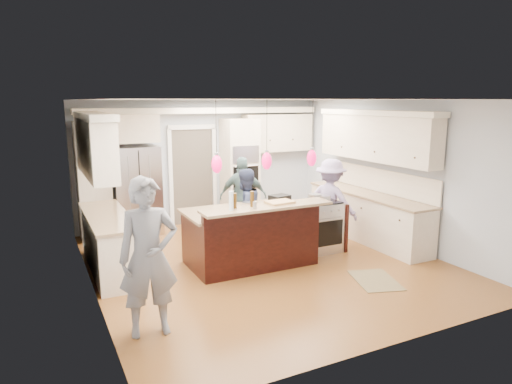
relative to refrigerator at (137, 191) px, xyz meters
The scene contains 23 objects.
ground_plane 3.19m from the refrigerator, 59.58° to the right, with size 6.00×6.00×0.00m, color #985E29.
room_shell 3.20m from the refrigerator, 59.58° to the right, with size 5.54×6.04×2.72m.
refrigerator is the anchor object (origin of this frame).
oven_column 2.31m from the refrigerator, ahead, with size 0.72×0.69×2.30m.
back_upper_cabinets 1.12m from the refrigerator, ahead, with size 5.30×0.61×2.54m.
right_counter_run 4.63m from the refrigerator, 30.36° to the right, with size 0.64×3.10×2.51m.
left_cabinets 2.05m from the refrigerator, 115.94° to the right, with size 0.64×2.30×2.51m.
kitchen_island 2.91m from the refrigerator, 63.08° to the right, with size 2.10×1.46×1.12m.
island_range 3.71m from the refrigerator, 42.59° to the right, with size 0.82×0.71×0.92m.
pendant_lights 3.53m from the refrigerator, 67.57° to the right, with size 1.75×0.15×1.03m.
person_bar_end 4.22m from the refrigerator, 100.23° to the right, with size 0.68×0.45×1.86m, color slate.
person_far_left 2.39m from the refrigerator, 48.73° to the right, with size 0.72×0.56×1.48m, color navy.
person_far_right 2.15m from the refrigerator, 28.89° to the right, with size 0.94×0.39×1.60m, color #486464.
person_range_side 3.86m from the refrigerator, 35.36° to the right, with size 1.05×0.60×1.62m, color #9E8CBC.
floor_rug 4.98m from the refrigerator, 56.86° to the right, with size 0.59×0.87×0.01m, color olive.
water_bottle 3.30m from the refrigerator, 77.86° to the right, with size 0.07×0.07×0.29m, color silver.
beer_bottle_a 3.22m from the refrigerator, 75.70° to the right, with size 0.06×0.06×0.23m, color #40290B.
beer_bottle_b 3.26m from the refrigerator, 77.20° to the right, with size 0.06×0.06×0.24m, color #40290B.
beer_bottle_c 3.32m from the refrigerator, 71.13° to the right, with size 0.06×0.06×0.23m, color #40290B.
drink_can 3.45m from the refrigerator, 72.48° to the right, with size 0.06×0.06×0.11m, color #B7B7BC.
cutting_board 3.48m from the refrigerator, 63.34° to the right, with size 0.41×0.29×0.03m, color tan.
pot_large 3.62m from the refrigerator, 43.54° to the right, with size 0.23×0.23×0.13m, color #B7B7BC.
pot_small 3.78m from the refrigerator, 42.97° to the right, with size 0.23×0.23×0.11m, color #B7B7BC.
Camera 1 is at (-3.41, -6.49, 2.69)m, focal length 32.00 mm.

